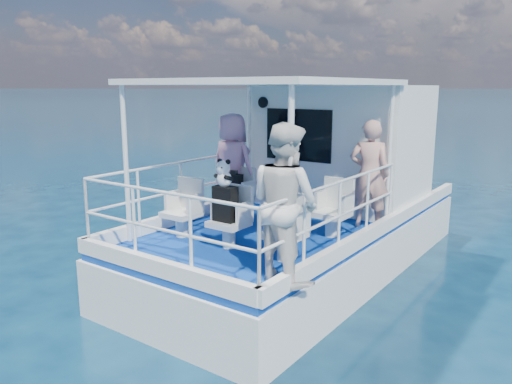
# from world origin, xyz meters

# --- Properties ---
(ground) EXTENTS (2000.00, 2000.00, 0.00)m
(ground) POSITION_xyz_m (0.00, 0.00, 0.00)
(ground) COLOR #08253E
(ground) RESTS_ON ground
(hull) EXTENTS (3.00, 7.00, 1.60)m
(hull) POSITION_xyz_m (0.00, 1.00, 0.00)
(hull) COLOR white
(hull) RESTS_ON ground
(deck) EXTENTS (2.90, 6.90, 0.10)m
(deck) POSITION_xyz_m (0.00, 1.00, 0.85)
(deck) COLOR #0B389C
(deck) RESTS_ON hull
(cabin) EXTENTS (2.85, 2.00, 2.20)m
(cabin) POSITION_xyz_m (0.00, 2.30, 2.00)
(cabin) COLOR white
(cabin) RESTS_ON deck
(canopy) EXTENTS (3.00, 3.20, 0.08)m
(canopy) POSITION_xyz_m (0.00, -0.20, 3.14)
(canopy) COLOR white
(canopy) RESTS_ON cabin
(canopy_posts) EXTENTS (2.77, 2.97, 2.20)m
(canopy_posts) POSITION_xyz_m (0.00, -0.25, 2.00)
(canopy_posts) COLOR white
(canopy_posts) RESTS_ON deck
(railings) EXTENTS (2.84, 3.59, 1.00)m
(railings) POSITION_xyz_m (0.00, -0.58, 1.40)
(railings) COLOR white
(railings) RESTS_ON deck
(seat_port_fwd) EXTENTS (0.48, 0.46, 0.38)m
(seat_port_fwd) POSITION_xyz_m (-0.90, 0.20, 1.09)
(seat_port_fwd) COLOR silver
(seat_port_fwd) RESTS_ON deck
(seat_center_fwd) EXTENTS (0.48, 0.46, 0.38)m
(seat_center_fwd) POSITION_xyz_m (0.00, 0.20, 1.09)
(seat_center_fwd) COLOR silver
(seat_center_fwd) RESTS_ON deck
(seat_stbd_fwd) EXTENTS (0.48, 0.46, 0.38)m
(seat_stbd_fwd) POSITION_xyz_m (0.90, 0.20, 1.09)
(seat_stbd_fwd) COLOR silver
(seat_stbd_fwd) RESTS_ON deck
(seat_port_aft) EXTENTS (0.48, 0.46, 0.38)m
(seat_port_aft) POSITION_xyz_m (-0.90, -1.10, 1.09)
(seat_port_aft) COLOR silver
(seat_port_aft) RESTS_ON deck
(seat_center_aft) EXTENTS (0.48, 0.46, 0.38)m
(seat_center_aft) POSITION_xyz_m (0.00, -1.10, 1.09)
(seat_center_aft) COLOR silver
(seat_center_aft) RESTS_ON deck
(seat_stbd_aft) EXTENTS (0.48, 0.46, 0.38)m
(seat_stbd_aft) POSITION_xyz_m (0.90, -1.10, 1.09)
(seat_stbd_aft) COLOR silver
(seat_stbd_aft) RESTS_ON deck
(passenger_port_fwd) EXTENTS (0.66, 0.47, 1.75)m
(passenger_port_fwd) POSITION_xyz_m (-1.09, 0.36, 1.77)
(passenger_port_fwd) COLOR pink
(passenger_port_fwd) RESTS_ON deck
(passenger_stbd_fwd) EXTENTS (0.72, 0.58, 1.69)m
(passenger_stbd_fwd) POSITION_xyz_m (1.13, 0.99, 1.75)
(passenger_stbd_fwd) COLOR tan
(passenger_stbd_fwd) RESTS_ON deck
(passenger_stbd_aft) EXTENTS (1.03, 0.89, 1.80)m
(passenger_stbd_aft) POSITION_xyz_m (1.25, -1.65, 1.80)
(passenger_stbd_aft) COLOR silver
(passenger_stbd_aft) RESTS_ON deck
(backpack_port) EXTENTS (0.29, 0.17, 0.39)m
(backpack_port) POSITION_xyz_m (-0.88, 0.13, 1.47)
(backpack_port) COLOR black
(backpack_port) RESTS_ON seat_port_fwd
(backpack_center) EXTENTS (0.32, 0.18, 0.48)m
(backpack_center) POSITION_xyz_m (-0.03, -1.14, 1.52)
(backpack_center) COLOR black
(backpack_center) RESTS_ON seat_center_aft
(compact_camera) EXTENTS (0.11, 0.07, 0.07)m
(compact_camera) POSITION_xyz_m (-0.87, 0.12, 1.70)
(compact_camera) COLOR black
(compact_camera) RESTS_ON backpack_port
(panda) EXTENTS (0.24, 0.20, 0.37)m
(panda) POSITION_xyz_m (-0.04, -1.14, 1.95)
(panda) COLOR white
(panda) RESTS_ON backpack_center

